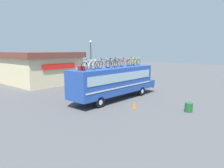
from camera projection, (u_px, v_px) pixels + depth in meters
The scene contains 15 objects.
ground_plane at pixel (113, 99), 21.45m from camera, with size 120.00×120.00×0.00m, color #4C4C4F.
bus at pixel (115, 81), 21.27m from camera, with size 11.40×2.58×3.26m.
luggage_bag_1 at pixel (81, 68), 17.79m from camera, with size 0.56×0.37×0.37m, color maroon.
rooftop_bicycle_1 at pixel (89, 66), 18.09m from camera, with size 1.79×0.44×0.96m.
rooftop_bicycle_2 at pixel (93, 65), 19.21m from camera, with size 1.76×0.44×0.94m.
rooftop_bicycle_3 at pixel (104, 64), 19.81m from camera, with size 1.73×0.44×0.95m.
rooftop_bicycle_4 at pixel (112, 64), 20.51m from camera, with size 1.76×0.44×0.97m.
rooftop_bicycle_5 at pixel (117, 63), 21.57m from camera, with size 1.74×0.44×0.97m.
rooftop_bicycle_6 at pixel (125, 63), 22.15m from camera, with size 1.69×0.44×0.90m.
rooftop_bicycle_7 at pixel (132, 62), 22.91m from camera, with size 1.72×0.44×0.97m.
rooftop_bicycle_8 at pixel (136, 62), 23.81m from camera, with size 1.78×0.44×0.92m.
roadside_building at pixel (40, 67), 31.72m from camera, with size 9.20×10.54×4.65m.
trash_bin at pixel (189, 107), 17.12m from camera, with size 0.63×0.63×0.75m, color #1E592D.
traffic_cone at pixel (134, 105), 18.22m from camera, with size 0.32×0.32×0.60m, color orange.
street_lamp at pixel (91, 61), 26.91m from camera, with size 0.30×0.30×6.16m.
Camera 1 is at (-15.83, -13.67, 5.02)m, focal length 33.80 mm.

